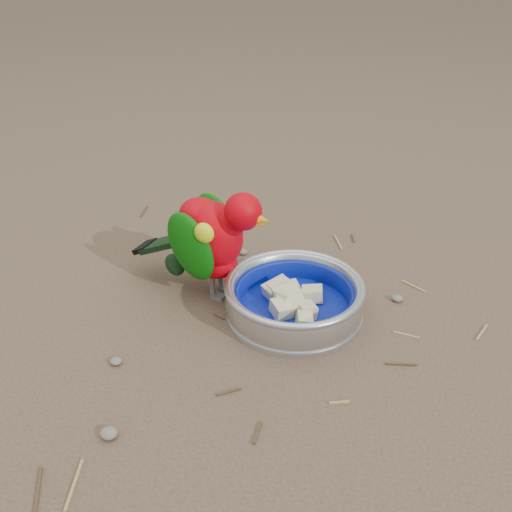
% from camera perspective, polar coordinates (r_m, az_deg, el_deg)
% --- Properties ---
extents(ground, '(60.00, 60.00, 0.00)m').
position_cam_1_polar(ground, '(0.85, 1.47, -9.61)').
color(ground, brown).
extents(food_bowl, '(0.22, 0.22, 0.02)m').
position_cam_1_polar(food_bowl, '(0.92, 3.79, -5.52)').
color(food_bowl, '#B2B2BA').
rests_on(food_bowl, ground).
extents(bowl_wall, '(0.22, 0.22, 0.04)m').
position_cam_1_polar(bowl_wall, '(0.91, 3.86, -3.98)').
color(bowl_wall, '#B2B2BA').
rests_on(bowl_wall, food_bowl).
extents(fruit_wedges, '(0.13, 0.13, 0.03)m').
position_cam_1_polar(fruit_wedges, '(0.91, 3.84, -4.34)').
color(fruit_wedges, beige).
rests_on(fruit_wedges, food_bowl).
extents(lory_parrot, '(0.25, 0.15, 0.19)m').
position_cam_1_polar(lory_parrot, '(0.94, -4.37, 1.17)').
color(lory_parrot, '#B8000A').
rests_on(lory_parrot, ground).
extents(ground_debris, '(0.90, 0.80, 0.01)m').
position_cam_1_polar(ground_debris, '(0.88, 4.65, -8.18)').
color(ground_debris, '#A08753').
rests_on(ground_debris, ground).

